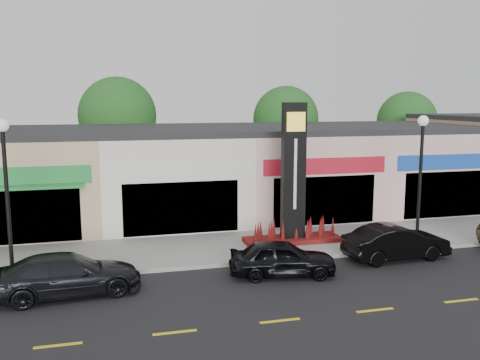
{
  "coord_description": "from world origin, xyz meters",
  "views": [
    {
      "loc": [
        -4.47,
        -15.98,
        6.21
      ],
      "look_at": [
        0.6,
        4.0,
        2.99
      ],
      "focal_mm": 38.0,
      "sensor_mm": 36.0,
      "label": 1
    }
  ],
  "objects_px": {
    "pylon_sign": "(293,194)",
    "car_dark_sedan": "(67,275)",
    "car_black_sedan": "(282,258)",
    "car_black_conv": "(396,242)",
    "lamp_east_near": "(421,167)",
    "lamp_west_near": "(6,182)"
  },
  "relations": [
    {
      "from": "car_dark_sedan",
      "to": "car_black_sedan",
      "type": "relative_size",
      "value": 1.22
    },
    {
      "from": "pylon_sign",
      "to": "car_dark_sedan",
      "type": "height_order",
      "value": "pylon_sign"
    },
    {
      "from": "car_black_conv",
      "to": "car_black_sedan",
      "type": "bearing_deg",
      "value": 94.72
    },
    {
      "from": "lamp_east_near",
      "to": "car_black_sedan",
      "type": "distance_m",
      "value": 7.52
    },
    {
      "from": "pylon_sign",
      "to": "car_black_conv",
      "type": "distance_m",
      "value": 4.65
    },
    {
      "from": "pylon_sign",
      "to": "lamp_east_near",
      "type": "bearing_deg",
      "value": -18.75
    },
    {
      "from": "lamp_east_near",
      "to": "lamp_west_near",
      "type": "bearing_deg",
      "value": 180.0
    },
    {
      "from": "lamp_east_near",
      "to": "car_black_conv",
      "type": "distance_m",
      "value": 3.49
    },
    {
      "from": "lamp_east_near",
      "to": "car_dark_sedan",
      "type": "distance_m",
      "value": 14.42
    },
    {
      "from": "lamp_east_near",
      "to": "pylon_sign",
      "type": "relative_size",
      "value": 0.91
    },
    {
      "from": "pylon_sign",
      "to": "car_dark_sedan",
      "type": "distance_m",
      "value": 9.85
    },
    {
      "from": "lamp_west_near",
      "to": "car_dark_sedan",
      "type": "distance_m",
      "value": 3.95
    },
    {
      "from": "lamp_west_near",
      "to": "pylon_sign",
      "type": "distance_m",
      "value": 11.19
    },
    {
      "from": "lamp_east_near",
      "to": "car_black_sedan",
      "type": "bearing_deg",
      "value": -164.17
    },
    {
      "from": "lamp_east_near",
      "to": "car_black_conv",
      "type": "relative_size",
      "value": 1.31
    },
    {
      "from": "pylon_sign",
      "to": "lamp_west_near",
      "type": "bearing_deg",
      "value": -171.23
    },
    {
      "from": "lamp_east_near",
      "to": "car_dark_sedan",
      "type": "relative_size",
      "value": 1.18
    },
    {
      "from": "car_black_sedan",
      "to": "lamp_west_near",
      "type": "bearing_deg",
      "value": 88.34
    },
    {
      "from": "car_black_sedan",
      "to": "car_black_conv",
      "type": "relative_size",
      "value": 0.91
    },
    {
      "from": "car_black_sedan",
      "to": "car_black_conv",
      "type": "distance_m",
      "value": 5.03
    },
    {
      "from": "lamp_west_near",
      "to": "pylon_sign",
      "type": "relative_size",
      "value": 0.91
    },
    {
      "from": "pylon_sign",
      "to": "car_black_conv",
      "type": "xyz_separation_m",
      "value": [
        3.28,
        -2.9,
        -1.59
      ]
    }
  ]
}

